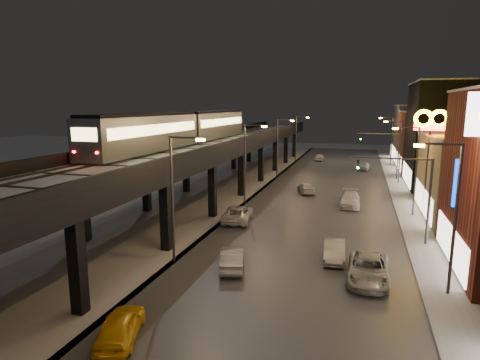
# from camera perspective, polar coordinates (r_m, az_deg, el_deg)

# --- Properties ---
(road_surface) EXTENTS (17.00, 120.00, 0.06)m
(road_surface) POSITION_cam_1_polar(r_m,az_deg,el_deg) (48.00, 11.47, -2.91)
(road_surface) COLOR #46474D
(road_surface) RESTS_ON ground
(sidewalk_right) EXTENTS (4.00, 120.00, 0.14)m
(sidewalk_right) POSITION_cam_1_polar(r_m,az_deg,el_deg) (48.17, 23.41, -3.48)
(sidewalk_right) COLOR #9FA1A8
(sidewalk_right) RESTS_ON ground
(under_viaduct_pavement) EXTENTS (11.00, 120.00, 0.06)m
(under_viaduct_pavement) POSITION_cam_1_polar(r_m,az_deg,el_deg) (50.98, -3.81, -1.93)
(under_viaduct_pavement) COLOR #9FA1A8
(under_viaduct_pavement) RESTS_ON ground
(elevated_viaduct) EXTENTS (9.00, 100.00, 6.30)m
(elevated_viaduct) POSITION_cam_1_polar(r_m,az_deg,el_deg) (47.16, -5.25, 3.92)
(elevated_viaduct) COLOR black
(elevated_viaduct) RESTS_ON ground
(viaduct_trackbed) EXTENTS (8.40, 100.00, 0.32)m
(viaduct_trackbed) POSITION_cam_1_polar(r_m,az_deg,el_deg) (47.20, -5.21, 4.86)
(viaduct_trackbed) COLOR #B2B7C1
(viaduct_trackbed) RESTS_ON elevated_viaduct
(viaduct_parapet_streetside) EXTENTS (0.30, 100.00, 1.10)m
(viaduct_parapet_streetside) POSITION_cam_1_polar(r_m,az_deg,el_deg) (45.73, -0.12, 5.31)
(viaduct_parapet_streetside) COLOR black
(viaduct_parapet_streetside) RESTS_ON elevated_viaduct
(viaduct_parapet_far) EXTENTS (0.30, 100.00, 1.10)m
(viaduct_parapet_far) POSITION_cam_1_polar(r_m,az_deg,el_deg) (48.98, -9.94, 5.50)
(viaduct_parapet_far) COLOR black
(viaduct_parapet_far) RESTS_ON elevated_viaduct
(building_d) EXTENTS (12.20, 13.20, 14.16)m
(building_d) POSITION_cam_1_polar(r_m,az_deg,el_deg) (60.94, 28.66, 5.54)
(building_d) COLOR black
(building_d) RESTS_ON ground
(building_e) EXTENTS (12.20, 12.20, 10.16)m
(building_e) POSITION_cam_1_polar(r_m,az_deg,el_deg) (74.81, 26.41, 4.88)
(building_e) COLOR maroon
(building_e) RESTS_ON ground
(building_f) EXTENTS (12.20, 16.20, 11.16)m
(building_f) POSITION_cam_1_polar(r_m,az_deg,el_deg) (88.58, 25.00, 6.02)
(building_f) COLOR #46464D
(building_f) RESTS_ON ground
(streetlight_left_1) EXTENTS (2.57, 0.28, 9.00)m
(streetlight_left_1) POSITION_cam_1_polar(r_m,az_deg,el_deg) (27.97, -9.15, -1.50)
(streetlight_left_1) COLOR #38383A
(streetlight_left_1) RESTS_ON ground
(streetlight_right_1) EXTENTS (2.56, 0.28, 9.00)m
(streetlight_right_1) POSITION_cam_1_polar(r_m,az_deg,el_deg) (25.71, 27.80, -3.66)
(streetlight_right_1) COLOR #38383A
(streetlight_right_1) RESTS_ON ground
(streetlight_left_2) EXTENTS (2.57, 0.28, 9.00)m
(streetlight_left_2) POSITION_cam_1_polar(r_m,az_deg,el_deg) (44.61, 1.01, 3.09)
(streetlight_left_2) COLOR #38383A
(streetlight_left_2) RESTS_ON ground
(streetlight_right_2) EXTENTS (2.56, 0.28, 9.00)m
(streetlight_right_2) POSITION_cam_1_polar(r_m,az_deg,el_deg) (43.23, 23.46, 1.98)
(streetlight_right_2) COLOR #38383A
(streetlight_right_2) RESTS_ON ground
(streetlight_left_3) EXTENTS (2.57, 0.28, 9.00)m
(streetlight_left_3) POSITION_cam_1_polar(r_m,az_deg,el_deg) (62.01, 5.59, 5.13)
(streetlight_left_3) COLOR #38383A
(streetlight_left_3) RESTS_ON ground
(streetlight_right_3) EXTENTS (2.56, 0.28, 9.00)m
(streetlight_right_3) POSITION_cam_1_polar(r_m,az_deg,el_deg) (61.03, 21.63, 4.36)
(streetlight_right_3) COLOR #38383A
(streetlight_right_3) RESTS_ON ground
(streetlight_left_4) EXTENTS (2.57, 0.28, 9.00)m
(streetlight_left_4) POSITION_cam_1_polar(r_m,az_deg,el_deg) (79.68, 8.16, 6.26)
(streetlight_left_4) COLOR #38383A
(streetlight_left_4) RESTS_ON ground
(streetlight_right_4) EXTENTS (2.56, 0.28, 9.00)m
(streetlight_right_4) POSITION_cam_1_polar(r_m,az_deg,el_deg) (78.92, 20.62, 5.65)
(streetlight_right_4) COLOR #38383A
(streetlight_right_4) RESTS_ON ground
(traffic_light_rig_a) EXTENTS (6.10, 0.34, 7.00)m
(traffic_light_rig_a) POSITION_cam_1_polar(r_m,az_deg,el_deg) (34.42, 23.51, -1.25)
(traffic_light_rig_a) COLOR #38383A
(traffic_light_rig_a) RESTS_ON ground
(traffic_light_rig_b) EXTENTS (6.10, 0.34, 7.00)m
(traffic_light_rig_b) POSITION_cam_1_polar(r_m,az_deg,el_deg) (64.01, 20.58, 4.01)
(traffic_light_rig_b) COLOR #38383A
(traffic_light_rig_b) RESTS_ON ground
(subway_train) EXTENTS (3.08, 37.07, 3.68)m
(subway_train) POSITION_cam_1_polar(r_m,az_deg,el_deg) (48.63, -7.71, 7.41)
(subway_train) COLOR gray
(subway_train) RESTS_ON viaduct_trackbed
(car_taxi) EXTENTS (2.87, 4.47, 1.42)m
(car_taxi) POSITION_cam_1_polar(r_m,az_deg,el_deg) (20.94, -16.64, -19.37)
(car_taxi) COLOR yellow
(car_taxi) RESTS_ON ground
(car_near_white) EXTENTS (2.67, 4.60, 1.43)m
(car_near_white) POSITION_cam_1_polar(r_m,az_deg,el_deg) (27.89, -1.16, -11.11)
(car_near_white) COLOR #91939B
(car_near_white) RESTS_ON ground
(car_mid_silver) EXTENTS (3.32, 5.79, 1.52)m
(car_mid_silver) POSITION_cam_1_polar(r_m,az_deg,el_deg) (38.61, -0.33, -4.86)
(car_mid_silver) COLOR silver
(car_mid_silver) RESTS_ON ground
(car_mid_dark) EXTENTS (2.92, 4.57, 1.23)m
(car_mid_dark) POSITION_cam_1_polar(r_m,az_deg,el_deg) (51.83, 9.37, -1.18)
(car_mid_dark) COLOR silver
(car_mid_dark) RESTS_ON ground
(car_far_white) EXTENTS (1.77, 4.16, 1.40)m
(car_far_white) POSITION_cam_1_polar(r_m,az_deg,el_deg) (82.76, 11.25, 3.16)
(car_far_white) COLOR silver
(car_far_white) RESTS_ON ground
(car_onc_silver) EXTENTS (1.74, 4.28, 1.38)m
(car_onc_silver) POSITION_cam_1_polar(r_m,az_deg,el_deg) (30.07, 13.24, -9.82)
(car_onc_silver) COLOR #9D9D9D
(car_onc_silver) RESTS_ON ground
(car_onc_dark) EXTENTS (2.63, 5.49, 1.51)m
(car_onc_dark) POSITION_cam_1_polar(r_m,az_deg,el_deg) (27.24, 17.75, -12.09)
(car_onc_dark) COLOR #A1A1A1
(car_onc_dark) RESTS_ON ground
(car_onc_white) EXTENTS (2.24, 5.28, 1.52)m
(car_onc_white) POSITION_cam_1_polar(r_m,az_deg,el_deg) (46.02, 15.35, -2.72)
(car_onc_white) COLOR white
(car_onc_white) RESTS_ON ground
(car_onc_red) EXTENTS (2.08, 4.31, 1.42)m
(car_onc_red) POSITION_cam_1_polar(r_m,az_deg,el_deg) (72.69, 17.19, 1.90)
(car_onc_red) COLOR #BAB9C8
(car_onc_red) RESTS_ON ground
(sign_mcdonalds) EXTENTS (3.16, 0.57, 10.63)m
(sign_mcdonalds) POSITION_cam_1_polar(r_m,az_deg,el_deg) (43.23, 25.46, 6.51)
(sign_mcdonalds) COLOR #38383A
(sign_mcdonalds) RESTS_ON ground
(sign_carwash) EXTENTS (1.44, 0.35, 7.48)m
(sign_carwash) POSITION_cam_1_polar(r_m,az_deg,el_deg) (30.90, 29.32, -1.63)
(sign_carwash) COLOR #38383A
(sign_carwash) RESTS_ON ground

